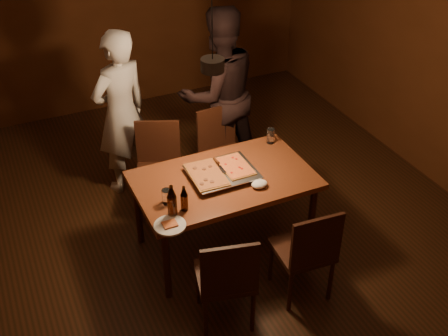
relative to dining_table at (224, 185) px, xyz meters
name	(u,v)px	position (x,y,z in m)	size (l,w,h in m)	color
room_shell	(213,107)	(-0.06, 0.08, 0.72)	(6.00, 6.00, 6.00)	#3A1C0F
dining_table	(224,185)	(0.00, 0.00, 0.00)	(1.50, 0.90, 0.75)	brown
chair_far_left	(158,159)	(-0.32, 0.81, -0.14)	(0.55, 0.55, 0.49)	#38190F
chair_far_right	(221,144)	(0.35, 0.82, -0.14)	(0.45, 0.45, 0.49)	#38190F
chair_near_left	(227,274)	(-0.36, -0.84, -0.14)	(0.51, 0.51, 0.49)	#38190F
chair_near_right	(308,247)	(0.33, -0.83, -0.14)	(0.45, 0.45, 0.49)	#38190F
pizza_tray	(222,174)	(0.00, 0.03, 0.10)	(0.55, 0.45, 0.05)	silver
pizza_meat	(207,174)	(-0.14, 0.03, 0.13)	(0.27, 0.43, 0.02)	maroon
pizza_cheese	(235,166)	(0.12, 0.05, 0.13)	(0.23, 0.37, 0.02)	gold
spatula	(221,170)	(-0.01, 0.04, 0.14)	(0.09, 0.24, 0.04)	silver
beer_bottle_a	(172,201)	(-0.57, -0.29, 0.21)	(0.07, 0.07, 0.28)	black
beer_bottle_b	(184,198)	(-0.46, -0.26, 0.18)	(0.06, 0.06, 0.22)	black
water_glass_left	(167,196)	(-0.55, -0.12, 0.13)	(0.08, 0.08, 0.12)	silver
water_glass_right	(271,136)	(0.62, 0.33, 0.15)	(0.07, 0.07, 0.15)	silver
plate_slice	(170,225)	(-0.63, -0.40, 0.08)	(0.24, 0.24, 0.03)	white
napkin	(259,184)	(0.21, -0.24, 0.10)	(0.14, 0.11, 0.06)	white
diner_white	(121,113)	(-0.51, 1.29, 0.17)	(0.62, 0.40, 1.69)	silver
diner_dark	(219,94)	(0.48, 1.17, 0.22)	(0.88, 0.68, 1.80)	black
pendant_lamp	(213,64)	(-0.06, 0.08, 1.08)	(0.18, 0.18, 1.10)	black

